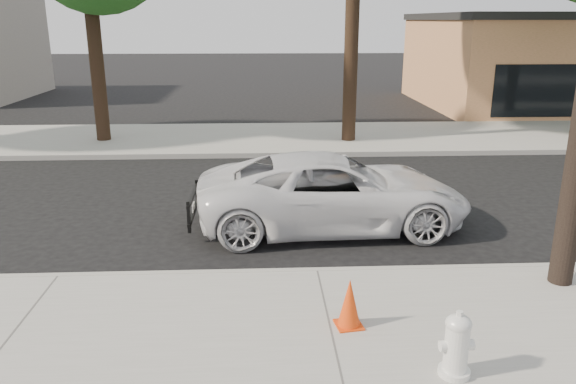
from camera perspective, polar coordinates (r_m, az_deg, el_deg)
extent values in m
plane|color=black|center=(10.91, 1.87, -3.91)|extent=(120.00, 120.00, 0.00)
cube|color=gray|center=(7.04, 4.76, -15.95)|extent=(90.00, 4.40, 0.15)
cube|color=gray|center=(19.06, -0.16, 5.50)|extent=(90.00, 5.00, 0.15)
cube|color=#9E9B93|center=(8.95, 2.95, -8.28)|extent=(90.00, 0.12, 0.16)
cylinder|color=black|center=(19.13, -18.76, 11.32)|extent=(0.44, 0.44, 4.25)
cylinder|color=black|center=(18.22, 6.38, 12.65)|extent=(0.44, 0.44, 4.75)
imported|color=silver|center=(10.89, 4.63, 0.03)|extent=(5.31, 2.65, 1.45)
cylinder|color=silver|center=(6.77, 16.50, -17.08)|extent=(0.35, 0.35, 0.07)
cylinder|color=silver|center=(6.63, 16.70, -15.14)|extent=(0.27, 0.27, 0.61)
ellipsoid|color=silver|center=(6.46, 16.95, -12.68)|extent=(0.29, 0.29, 0.20)
cylinder|color=silver|center=(6.60, 16.75, -14.69)|extent=(0.38, 0.14, 0.12)
cylinder|color=silver|center=(6.60, 16.75, -14.69)|extent=(0.16, 0.21, 0.15)
cube|color=#E03D0B|center=(7.44, 6.18, -13.26)|extent=(0.38, 0.38, 0.02)
cone|color=#E03D0B|center=(7.29, 6.26, -11.11)|extent=(0.34, 0.34, 0.65)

